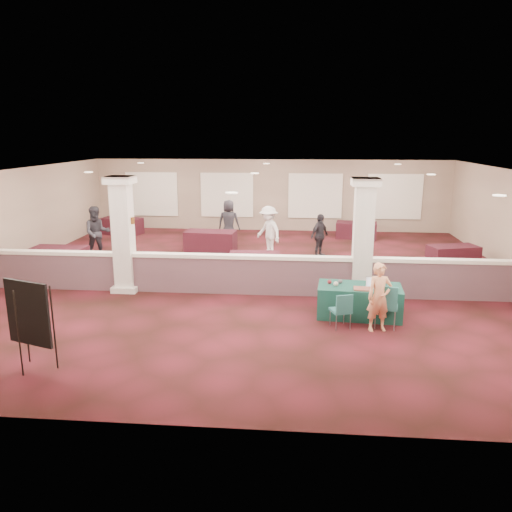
# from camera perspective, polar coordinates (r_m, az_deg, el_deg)

# --- Properties ---
(ground) EXTENTS (16.00, 16.00, 0.00)m
(ground) POSITION_cam_1_polar(r_m,az_deg,el_deg) (15.25, -0.13, -2.58)
(ground) COLOR #49121A
(ground) RESTS_ON ground
(wall_back) EXTENTS (16.00, 0.04, 3.20)m
(wall_back) POSITION_cam_1_polar(r_m,az_deg,el_deg) (22.78, 1.70, 6.95)
(wall_back) COLOR #88725E
(wall_back) RESTS_ON ground
(wall_front) EXTENTS (16.00, 0.04, 3.20)m
(wall_front) POSITION_cam_1_polar(r_m,az_deg,el_deg) (7.23, -5.92, -8.14)
(wall_front) COLOR #88725E
(wall_front) RESTS_ON ground
(wall_left) EXTENTS (0.04, 16.00, 3.20)m
(wall_left) POSITION_cam_1_polar(r_m,az_deg,el_deg) (17.51, -27.24, 3.38)
(wall_left) COLOR #88725E
(wall_left) RESTS_ON ground
(ceiling) EXTENTS (16.00, 16.00, 0.02)m
(ceiling) POSITION_cam_1_polar(r_m,az_deg,el_deg) (14.68, -0.13, 9.49)
(ceiling) COLOR silver
(ceiling) RESTS_ON wall_back
(partition_wall) EXTENTS (15.60, 0.28, 1.10)m
(partition_wall) POSITION_cam_1_polar(r_m,az_deg,el_deg) (13.66, -0.70, -2.06)
(partition_wall) COLOR brown
(partition_wall) RESTS_ON ground
(column_left) EXTENTS (0.72, 0.72, 3.20)m
(column_left) POSITION_cam_1_polar(r_m,az_deg,el_deg) (14.19, -14.93, 2.51)
(column_left) COLOR beige
(column_left) RESTS_ON ground
(column_right) EXTENTS (0.72, 0.72, 3.20)m
(column_right) POSITION_cam_1_polar(r_m,az_deg,el_deg) (13.45, 12.12, 2.07)
(column_right) COLOR beige
(column_right) RESTS_ON ground
(sconce_left) EXTENTS (0.12, 0.12, 0.18)m
(sconce_left) POSITION_cam_1_polar(r_m,az_deg,el_deg) (14.22, -16.08, 3.95)
(sconce_left) COLOR brown
(sconce_left) RESTS_ON column_left
(sconce_right) EXTENTS (0.12, 0.12, 0.18)m
(sconce_right) POSITION_cam_1_polar(r_m,az_deg,el_deg) (14.03, -13.94, 3.96)
(sconce_right) COLOR brown
(sconce_right) RESTS_ON column_left
(near_table) EXTENTS (2.04, 1.14, 0.76)m
(near_table) POSITION_cam_1_polar(r_m,az_deg,el_deg) (12.31, 11.71, -5.07)
(near_table) COLOR #103D31
(near_table) RESTS_ON ground
(conf_chair_main) EXTENTS (0.61, 0.62, 1.02)m
(conf_chair_main) POSITION_cam_1_polar(r_m,az_deg,el_deg) (11.62, 14.65, -5.20)
(conf_chair_main) COLOR #20595D
(conf_chair_main) RESTS_ON ground
(conf_chair_side) EXTENTS (0.53, 0.53, 0.83)m
(conf_chair_side) POSITION_cam_1_polar(r_m,az_deg,el_deg) (11.41, 9.81, -5.89)
(conf_chair_side) COLOR #20595D
(conf_chair_side) RESTS_ON ground
(easel_board) EXTENTS (0.98, 0.60, 1.73)m
(easel_board) POSITION_cam_1_polar(r_m,az_deg,el_deg) (10.04, -24.58, -6.08)
(easel_board) COLOR black
(easel_board) RESTS_ON ground
(woman) EXTENTS (0.64, 0.50, 1.56)m
(woman) POSITION_cam_1_polar(r_m,az_deg,el_deg) (11.39, 13.90, -4.60)
(woman) COLOR #E98F65
(woman) RESTS_ON ground
(far_table_front_left) EXTENTS (1.75, 0.88, 0.70)m
(far_table_front_left) POSITION_cam_1_polar(r_m,az_deg,el_deg) (17.56, -21.55, -0.19)
(far_table_front_left) COLOR black
(far_table_front_left) RESTS_ON ground
(far_table_front_center) EXTENTS (1.63, 0.88, 0.65)m
(far_table_front_center) POSITION_cam_1_polar(r_m,az_deg,el_deg) (15.81, -0.16, -0.78)
(far_table_front_center) COLOR black
(far_table_front_center) RESTS_ON ground
(far_table_front_right) EXTENTS (1.77, 1.22, 0.65)m
(far_table_front_right) POSITION_cam_1_polar(r_m,az_deg,el_deg) (18.05, 21.59, 0.08)
(far_table_front_right) COLOR black
(far_table_front_right) RESTS_ON ground
(far_table_back_left) EXTENTS (1.91, 1.27, 0.71)m
(far_table_back_left) POSITION_cam_1_polar(r_m,az_deg,el_deg) (22.83, -15.10, 3.34)
(far_table_back_left) COLOR black
(far_table_back_left) RESTS_ON ground
(far_table_back_center) EXTENTS (1.93, 1.07, 0.76)m
(far_table_back_center) POSITION_cam_1_polar(r_m,az_deg,el_deg) (18.86, -5.21, 1.72)
(far_table_back_center) COLOR black
(far_table_back_center) RESTS_ON ground
(far_table_back_right) EXTENTS (1.77, 1.05, 0.68)m
(far_table_back_right) POSITION_cam_1_polar(r_m,az_deg,el_deg) (21.58, 11.38, 2.92)
(far_table_back_right) COLOR black
(far_table_back_right) RESTS_ON ground
(attendee_a) EXTENTS (1.03, 0.86, 1.87)m
(attendee_a) POSITION_cam_1_polar(r_m,az_deg,el_deg) (18.29, -17.70, 2.52)
(attendee_a) COLOR black
(attendee_a) RESTS_ON ground
(attendee_b) EXTENTS (1.17, 1.21, 1.81)m
(attendee_b) POSITION_cam_1_polar(r_m,az_deg,el_deg) (17.94, 1.45, 2.86)
(attendee_b) COLOR silver
(attendee_b) RESTS_ON ground
(attendee_c) EXTENTS (0.91, 0.98, 1.55)m
(attendee_c) POSITION_cam_1_polar(r_m,az_deg,el_deg) (17.89, 7.27, 2.31)
(attendee_c) COLOR black
(attendee_c) RESTS_ON ground
(attendee_d) EXTENTS (0.92, 0.55, 1.78)m
(attendee_d) POSITION_cam_1_polar(r_m,az_deg,el_deg) (19.90, -3.12, 3.88)
(attendee_d) COLOR black
(attendee_d) RESTS_ON ground
(laptop_base) EXTENTS (0.36, 0.27, 0.02)m
(laptop_base) POSITION_cam_1_polar(r_m,az_deg,el_deg) (12.16, 13.27, -3.47)
(laptop_base) COLOR silver
(laptop_base) RESTS_ON near_table
(laptop_screen) EXTENTS (0.34, 0.04, 0.23)m
(laptop_screen) POSITION_cam_1_polar(r_m,az_deg,el_deg) (12.24, 13.27, -2.75)
(laptop_screen) COLOR silver
(laptop_screen) RESTS_ON near_table
(screen_glow) EXTENTS (0.31, 0.03, 0.20)m
(screen_glow) POSITION_cam_1_polar(r_m,az_deg,el_deg) (12.24, 13.27, -2.83)
(screen_glow) COLOR silver
(screen_glow) RESTS_ON near_table
(knitting) EXTENTS (0.44, 0.34, 0.03)m
(knitting) POSITION_cam_1_polar(r_m,az_deg,el_deg) (11.94, 12.08, -3.68)
(knitting) COLOR #AF3D1C
(knitting) RESTS_ON near_table
(yarn_cream) EXTENTS (0.11, 0.11, 0.11)m
(yarn_cream) POSITION_cam_1_polar(r_m,az_deg,el_deg) (12.07, 9.11, -3.16)
(yarn_cream) COLOR beige
(yarn_cream) RESTS_ON near_table
(yarn_red) EXTENTS (0.10, 0.10, 0.10)m
(yarn_red) POSITION_cam_1_polar(r_m,az_deg,el_deg) (12.22, 8.39, -2.95)
(yarn_red) COLOR maroon
(yarn_red) RESTS_ON near_table
(yarn_grey) EXTENTS (0.11, 0.11, 0.11)m
(yarn_grey) POSITION_cam_1_polar(r_m,az_deg,el_deg) (12.29, 9.61, -2.89)
(yarn_grey) COLOR #48474C
(yarn_grey) RESTS_ON near_table
(scissors) EXTENTS (0.13, 0.04, 0.01)m
(scissors) POSITION_cam_1_polar(r_m,az_deg,el_deg) (11.96, 15.07, -3.87)
(scissors) COLOR red
(scissors) RESTS_ON near_table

